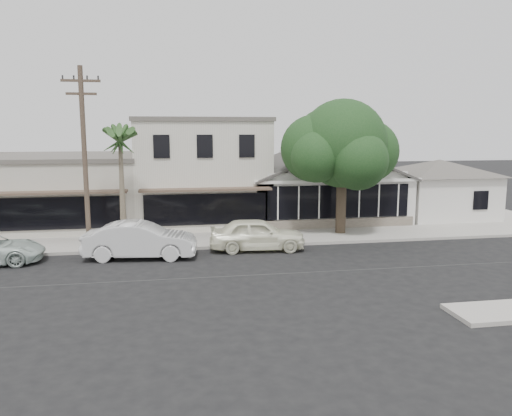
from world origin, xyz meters
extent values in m
plane|color=black|center=(0.00, 0.00, 0.00)|extent=(140.00, 140.00, 0.00)
cube|color=#9E9991|center=(-8.00, 6.75, 0.07)|extent=(90.00, 3.50, 0.15)
cube|color=silver|center=(5.00, 12.50, 1.50)|extent=(10.00, 8.00, 3.00)
cube|color=black|center=(5.00, 8.44, 1.75)|extent=(8.80, 0.10, 2.00)
cube|color=#60564C|center=(5.00, 8.45, 0.35)|extent=(9.60, 0.18, 0.70)
cube|color=silver|center=(13.20, 11.50, 1.50)|extent=(6.00, 6.00, 3.00)
cube|color=silver|center=(-3.00, 13.50, 3.25)|extent=(8.00, 10.00, 6.50)
cube|color=beige|center=(-12.00, 13.50, 2.10)|extent=(10.00, 10.00, 4.20)
cylinder|color=brown|center=(-9.00, 5.20, 4.50)|extent=(0.24, 0.24, 9.00)
cube|color=brown|center=(-9.00, 5.20, 8.30)|extent=(1.80, 0.12, 0.12)
cube|color=brown|center=(-9.00, 5.20, 7.70)|extent=(1.40, 0.12, 0.12)
imported|color=white|center=(-0.72, 4.34, 0.82)|extent=(4.93, 2.31, 1.63)
imported|color=silver|center=(-6.45, 3.73, 0.86)|extent=(5.41, 2.41, 1.73)
cylinder|color=#4D3F2F|center=(4.64, 7.09, 1.53)|extent=(0.57, 0.57, 3.06)
sphere|color=#163716|center=(4.64, 7.09, 5.26)|extent=(4.97, 4.97, 4.97)
sphere|color=#163716|center=(6.36, 7.66, 4.78)|extent=(3.63, 3.63, 3.63)
sphere|color=#163716|center=(3.11, 7.47, 4.97)|extent=(3.82, 3.82, 3.82)
sphere|color=#163716|center=(5.02, 5.65, 4.40)|extent=(3.25, 3.25, 3.25)
sphere|color=#163716|center=(4.07, 8.62, 5.54)|extent=(3.44, 3.44, 3.44)
sphere|color=#163716|center=(5.79, 8.43, 5.93)|extent=(3.06, 3.06, 3.06)
sphere|color=#163716|center=(2.92, 6.32, 4.59)|extent=(2.87, 2.87, 2.87)
cone|color=#726651|center=(-7.42, 6.30, 2.67)|extent=(0.35, 0.35, 5.34)
camera|label=1|loc=(-5.01, -19.89, 6.04)|focal=35.00mm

